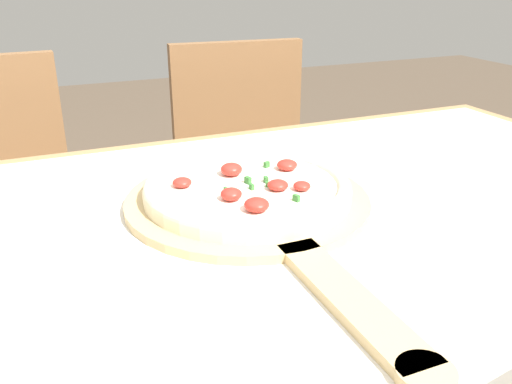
# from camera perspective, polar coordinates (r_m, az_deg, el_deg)

# --- Properties ---
(dining_table) EXTENTS (1.48, 0.90, 0.78)m
(dining_table) POSITION_cam_1_polar(r_m,az_deg,el_deg) (0.72, 0.07, -12.93)
(dining_table) COLOR #A87F51
(dining_table) RESTS_ON ground_plane
(towel_cloth) EXTENTS (1.40, 0.82, 0.00)m
(towel_cloth) POSITION_cam_1_polar(r_m,az_deg,el_deg) (0.66, 0.07, -5.23)
(towel_cloth) COLOR silver
(towel_cloth) RESTS_ON dining_table
(pizza_peel) EXTENTS (0.34, 0.57, 0.01)m
(pizza_peel) POSITION_cam_1_polar(r_m,az_deg,el_deg) (0.73, -0.04, -1.71)
(pizza_peel) COLOR tan
(pizza_peel) RESTS_ON towel_cloth
(pizza) EXTENTS (0.28, 0.28, 0.04)m
(pizza) POSITION_cam_1_polar(r_m,az_deg,el_deg) (0.74, -0.89, 0.47)
(pizza) COLOR beige
(pizza) RESTS_ON pizza_peel
(chair_right) EXTENTS (0.43, 0.43, 0.89)m
(chair_right) POSITION_cam_1_polar(r_m,az_deg,el_deg) (1.56, -0.93, 1.34)
(chair_right) COLOR brown
(chair_right) RESTS_ON ground_plane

